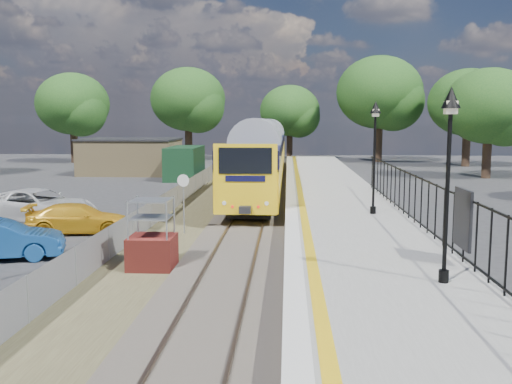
# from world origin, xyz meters

# --- Properties ---
(ground) EXTENTS (120.00, 120.00, 0.00)m
(ground) POSITION_xyz_m (0.00, 0.00, 0.00)
(ground) COLOR #2D2D30
(ground) RESTS_ON ground
(track_bed) EXTENTS (5.90, 80.00, 0.29)m
(track_bed) POSITION_xyz_m (-0.47, 9.67, 0.09)
(track_bed) COLOR #473F38
(track_bed) RESTS_ON ground
(platform) EXTENTS (5.00, 70.00, 0.90)m
(platform) POSITION_xyz_m (4.20, 8.00, 0.45)
(platform) COLOR gray
(platform) RESTS_ON ground
(platform_edge) EXTENTS (0.90, 70.00, 0.01)m
(platform_edge) POSITION_xyz_m (2.14, 8.00, 0.90)
(platform_edge) COLOR silver
(platform_edge) RESTS_ON platform
(victorian_lamp_south) EXTENTS (0.44, 0.44, 4.60)m
(victorian_lamp_south) POSITION_xyz_m (5.50, -4.00, 4.30)
(victorian_lamp_south) COLOR black
(victorian_lamp_south) RESTS_ON platform
(victorian_lamp_north) EXTENTS (0.44, 0.44, 4.60)m
(victorian_lamp_north) POSITION_xyz_m (5.30, 6.00, 4.30)
(victorian_lamp_north) COLOR black
(victorian_lamp_north) RESTS_ON platform
(palisade_fence) EXTENTS (0.12, 26.00, 2.00)m
(palisade_fence) POSITION_xyz_m (6.55, 2.24, 1.84)
(palisade_fence) COLOR black
(palisade_fence) RESTS_ON platform
(wire_fence) EXTENTS (0.06, 52.00, 1.20)m
(wire_fence) POSITION_xyz_m (-4.20, 12.00, 0.60)
(wire_fence) COLOR #999EA3
(wire_fence) RESTS_ON ground
(outbuilding) EXTENTS (10.80, 10.10, 3.12)m
(outbuilding) POSITION_xyz_m (-10.91, 31.21, 1.52)
(outbuilding) COLOR tan
(outbuilding) RESTS_ON ground
(tree_line) EXTENTS (56.80, 43.80, 11.88)m
(tree_line) POSITION_xyz_m (1.40, 42.00, 6.61)
(tree_line) COLOR #332319
(tree_line) RESTS_ON ground
(train) EXTENTS (2.82, 40.83, 3.51)m
(train) POSITION_xyz_m (0.00, 26.85, 2.34)
(train) COLOR yellow
(train) RESTS_ON ground
(brick_plinth) EXTENTS (1.43, 1.43, 2.29)m
(brick_plinth) POSITION_xyz_m (-2.50, 0.08, 1.10)
(brick_plinth) COLOR maroon
(brick_plinth) RESTS_ON ground
(speed_sign) EXTENTS (0.50, 0.14, 2.52)m
(speed_sign) POSITION_xyz_m (-2.50, 5.64, 1.69)
(speed_sign) COLOR #999EA3
(speed_sign) RESTS_ON ground
(car_yellow) EXTENTS (4.51, 2.38, 1.25)m
(car_yellow) POSITION_xyz_m (-6.98, 5.74, 0.62)
(car_yellow) COLOR gold
(car_yellow) RESTS_ON ground
(car_white) EXTENTS (6.10, 4.05, 1.56)m
(car_white) POSITION_xyz_m (-9.74, 8.07, 0.78)
(car_white) COLOR silver
(car_white) RESTS_ON ground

